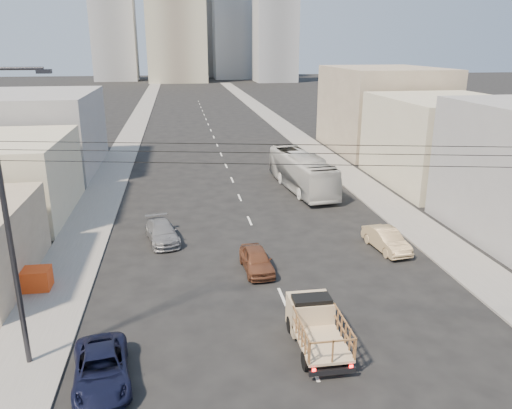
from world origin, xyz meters
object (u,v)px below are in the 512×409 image
object	(u,v)px
crate_stack	(33,279)
city_bus	(302,172)
streetlamp_left	(9,217)
flatbed_pickup	(316,323)
sedan_grey	(162,232)
navy_pickup	(101,369)
sedan_tan	(386,240)
sedan_brown	(257,260)

from	to	relation	value
crate_stack	city_bus	bearing A→B (deg)	42.01
city_bus	streetlamp_left	world-z (taller)	streetlamp_left
flatbed_pickup	crate_stack	distance (m)	15.37
sedan_grey	streetlamp_left	xyz separation A→B (m)	(-5.03, -12.86, 5.78)
flatbed_pickup	navy_pickup	world-z (taller)	flatbed_pickup
flatbed_pickup	sedan_tan	distance (m)	12.14
crate_stack	navy_pickup	bearing A→B (deg)	-61.24
navy_pickup	city_bus	distance (m)	29.20
city_bus	streetlamp_left	bearing A→B (deg)	-131.81
sedan_brown	sedan_grey	xyz separation A→B (m)	(-5.53, 5.48, -0.02)
navy_pickup	sedan_tan	world-z (taller)	sedan_tan
sedan_brown	sedan_grey	world-z (taller)	sedan_brown
sedan_tan	sedan_brown	bearing A→B (deg)	-175.39
navy_pickup	sedan_brown	bearing A→B (deg)	42.32
streetlamp_left	sedan_tan	bearing A→B (deg)	25.42
streetlamp_left	crate_stack	xyz separation A→B (m)	(-1.61, 6.73, -5.75)
city_bus	sedan_brown	distance (m)	17.71
navy_pickup	sedan_tan	size ratio (longest dim) A/B	1.09
navy_pickup	streetlamp_left	world-z (taller)	streetlamp_left
flatbed_pickup	city_bus	bearing A→B (deg)	77.58
sedan_brown	sedan_grey	bearing A→B (deg)	131.99
crate_stack	sedan_brown	bearing A→B (deg)	3.04
flatbed_pickup	streetlamp_left	distance (m)	13.09
sedan_brown	crate_stack	size ratio (longest dim) A/B	2.18
sedan_tan	streetlamp_left	world-z (taller)	streetlamp_left
flatbed_pickup	navy_pickup	distance (m)	8.99
sedan_brown	sedan_grey	distance (m)	7.78
streetlamp_left	crate_stack	world-z (taller)	streetlamp_left
flatbed_pickup	city_bus	world-z (taller)	city_bus
sedan_grey	crate_stack	distance (m)	9.03
sedan_brown	sedan_tan	bearing A→B (deg)	8.21
sedan_brown	crate_stack	world-z (taller)	sedan_brown
sedan_brown	sedan_tan	distance (m)	8.87
flatbed_pickup	streetlamp_left	size ratio (longest dim) A/B	0.37
sedan_grey	crate_stack	xyz separation A→B (m)	(-6.64, -6.12, 0.04)
sedan_grey	crate_stack	world-z (taller)	sedan_grey
sedan_brown	sedan_grey	size ratio (longest dim) A/B	0.87
sedan_tan	streetlamp_left	bearing A→B (deg)	-161.48
navy_pickup	city_bus	xyz separation A→B (m)	(14.24, 25.48, 1.00)
sedan_brown	flatbed_pickup	bearing A→B (deg)	-83.45
flatbed_pickup	navy_pickup	size ratio (longest dim) A/B	0.97
sedan_tan	crate_stack	xyz separation A→B (m)	(-20.86, -2.42, 0.00)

